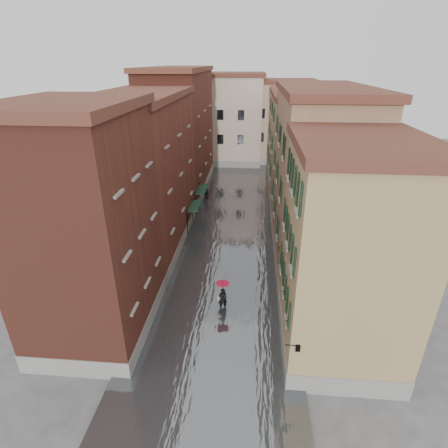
% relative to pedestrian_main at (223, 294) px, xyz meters
% --- Properties ---
extents(ground, '(120.00, 120.00, 0.00)m').
position_rel_pedestrian_main_xyz_m(ground, '(-0.27, -0.19, -1.21)').
color(ground, '#545456').
rests_on(ground, ground).
extents(floodwater, '(10.00, 60.00, 0.20)m').
position_rel_pedestrian_main_xyz_m(floodwater, '(-0.27, 12.81, -1.11)').
color(floodwater, '#505459').
rests_on(floodwater, ground).
extents(building_left_near, '(6.00, 8.00, 13.00)m').
position_rel_pedestrian_main_xyz_m(building_left_near, '(-7.27, -2.19, 5.29)').
color(building_left_near, brown).
rests_on(building_left_near, ground).
extents(building_left_mid, '(6.00, 14.00, 12.50)m').
position_rel_pedestrian_main_xyz_m(building_left_mid, '(-7.27, 8.81, 5.04)').
color(building_left_mid, brown).
rests_on(building_left_mid, ground).
extents(building_left_far, '(6.00, 16.00, 14.00)m').
position_rel_pedestrian_main_xyz_m(building_left_far, '(-7.27, 23.81, 5.79)').
color(building_left_far, brown).
rests_on(building_left_far, ground).
extents(building_right_near, '(6.00, 8.00, 11.50)m').
position_rel_pedestrian_main_xyz_m(building_right_near, '(6.73, -2.19, 4.54)').
color(building_right_near, '#9B8550').
rests_on(building_right_near, ground).
extents(building_right_mid, '(6.00, 14.00, 13.00)m').
position_rel_pedestrian_main_xyz_m(building_right_mid, '(6.73, 8.81, 5.29)').
color(building_right_mid, '#95765A').
rests_on(building_right_mid, ground).
extents(building_right_far, '(6.00, 16.00, 11.50)m').
position_rel_pedestrian_main_xyz_m(building_right_far, '(6.73, 23.81, 4.54)').
color(building_right_far, '#9B8550').
rests_on(building_right_far, ground).
extents(building_end_cream, '(12.00, 9.00, 13.00)m').
position_rel_pedestrian_main_xyz_m(building_end_cream, '(-3.27, 37.81, 5.29)').
color(building_end_cream, beige).
rests_on(building_end_cream, ground).
extents(building_end_pink, '(10.00, 9.00, 12.00)m').
position_rel_pedestrian_main_xyz_m(building_end_pink, '(5.73, 39.81, 4.79)').
color(building_end_pink, tan).
rests_on(building_end_pink, ground).
extents(awning_near, '(1.09, 3.07, 2.80)m').
position_rel_pedestrian_main_xyz_m(awning_near, '(-3.76, 11.82, 1.26)').
color(awning_near, '#163221').
rests_on(awning_near, ground).
extents(awning_far, '(1.09, 3.24, 2.80)m').
position_rel_pedestrian_main_xyz_m(awning_far, '(-3.75, 16.53, 1.26)').
color(awning_far, '#163221').
rests_on(awning_far, ground).
extents(wall_lantern, '(0.71, 0.22, 0.35)m').
position_rel_pedestrian_main_xyz_m(wall_lantern, '(4.06, -6.19, 1.80)').
color(wall_lantern, black).
rests_on(wall_lantern, ground).
extents(window_planters, '(0.59, 8.46, 0.84)m').
position_rel_pedestrian_main_xyz_m(window_planters, '(3.85, -0.96, 2.30)').
color(window_planters, brown).
rests_on(window_planters, ground).
extents(pedestrian_main, '(0.88, 0.88, 2.06)m').
position_rel_pedestrian_main_xyz_m(pedestrian_main, '(0.00, 0.00, 0.00)').
color(pedestrian_main, black).
rests_on(pedestrian_main, ground).
extents(pedestrian_far, '(0.98, 0.85, 1.73)m').
position_rel_pedestrian_main_xyz_m(pedestrian_far, '(-3.52, 19.06, -0.35)').
color(pedestrian_far, black).
rests_on(pedestrian_far, ground).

